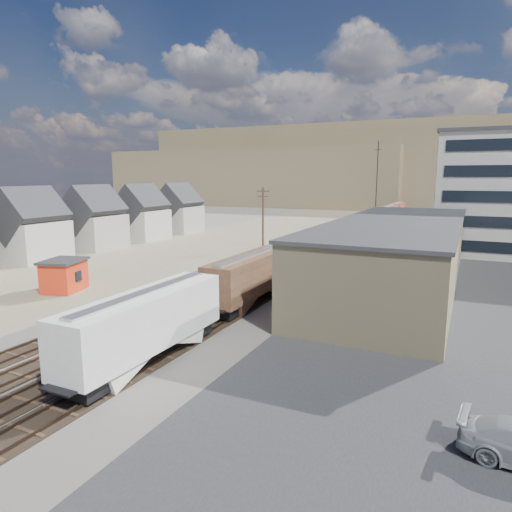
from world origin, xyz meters
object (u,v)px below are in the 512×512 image
at_px(maintenance_shed, 64,275).
at_px(freight_train, 350,231).
at_px(utility_pole_north, 263,217).
at_px(parked_car_red, 425,335).
at_px(parked_car_blue, 479,252).

bearing_deg(maintenance_shed, freight_train, 64.95).
height_order(freight_train, utility_pole_north, utility_pole_north).
bearing_deg(utility_pole_north, freight_train, 33.41).
distance_m(freight_train, parked_car_red, 45.07).
bearing_deg(utility_pole_north, parked_car_red, -50.53).
distance_m(freight_train, parked_car_blue, 19.69).
height_order(utility_pole_north, parked_car_red, utility_pole_north).
distance_m(freight_train, utility_pole_north, 14.95).
distance_m(maintenance_shed, parked_car_blue, 57.03).
xyz_separation_m(freight_train, utility_pole_north, (-12.30, -8.11, 2.50)).
height_order(utility_pole_north, maintenance_shed, utility_pole_north).
xyz_separation_m(freight_train, parked_car_red, (15.75, -42.18, -2.09)).
relative_size(utility_pole_north, maintenance_shed, 1.86).
relative_size(freight_train, parked_car_red, 29.03).
bearing_deg(parked_car_red, maintenance_shed, -170.87).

